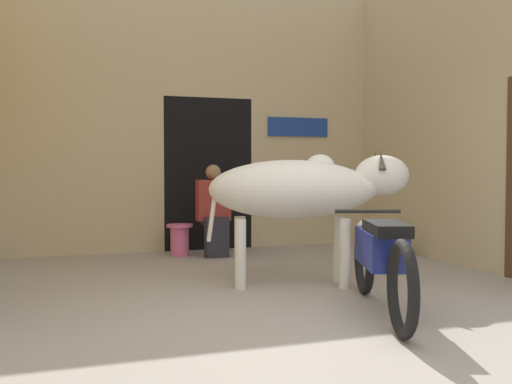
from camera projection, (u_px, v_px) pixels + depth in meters
name	position (u px, v px, depth m)	size (l,w,h in m)	color
ground_plane	(327.00, 332.00, 4.21)	(30.00, 30.00, 0.00)	#9E9389
wall_back_with_doorway	(191.00, 137.00, 8.53)	(5.50, 0.93, 3.73)	#C6B289
wall_right_with_door	(464.00, 110.00, 7.09)	(0.22, 4.37, 3.73)	#C6B289
cow	(303.00, 190.00, 5.84)	(2.02, 1.06, 1.34)	silver
motorcycle_near	(381.00, 256.00, 4.74)	(0.85, 2.00, 0.79)	black
shopkeeper_seated	(214.00, 209.00, 7.76)	(0.43, 0.33, 1.19)	#282833
plastic_stool	(180.00, 239.00, 7.83)	(0.34, 0.34, 0.41)	#DB6093
bucket	(401.00, 247.00, 7.69)	(0.26, 0.26, 0.26)	#A8A8B2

